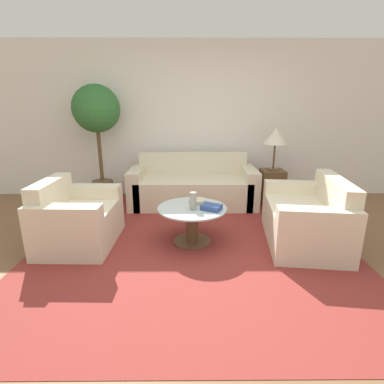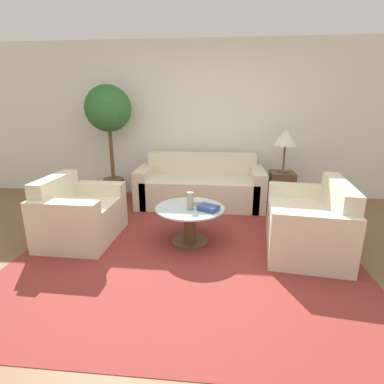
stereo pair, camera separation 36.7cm
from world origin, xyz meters
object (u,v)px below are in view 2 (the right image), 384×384
armchair (78,217)px  table_lamp (286,138)px  coffee_table (190,220)px  sofa_main (201,187)px  potted_plant (109,117)px  loveseat (311,225)px  bowl (197,201)px  book_stack (208,208)px  vase (190,201)px

armchair → table_lamp: bearing=-60.2°
armchair → coffee_table: armchair is taller
sofa_main → potted_plant: (-1.52, 0.15, 1.11)m
armchair → loveseat: (2.74, 0.01, -0.00)m
bowl → book_stack: bearing=-56.7°
coffee_table → book_stack: size_ratio=3.05×
loveseat → vase: 1.39m
table_lamp → book_stack: table_lamp is taller
sofa_main → vase: 1.54m
sofa_main → bowl: size_ratio=9.73×
coffee_table → bowl: 0.25m
table_lamp → bowl: table_lamp is taller
table_lamp → coffee_table: bearing=-132.5°
bowl → book_stack: (0.15, -0.23, 0.00)m
coffee_table → table_lamp: size_ratio=1.21×
sofa_main → vase: size_ratio=9.83×
sofa_main → table_lamp: (1.29, -0.02, 0.81)m
armchair → coffee_table: bearing=-87.7°
loveseat → potted_plant: bearing=-112.2°
sofa_main → potted_plant: potted_plant is taller
coffee_table → table_lamp: table_lamp is taller
coffee_table → table_lamp: bearing=47.5°
sofa_main → loveseat: bearing=-47.2°
vase → book_stack: vase is taller
loveseat → bowl: bearing=-90.0°
potted_plant → sofa_main: bearing=-5.7°
book_stack → table_lamp: bearing=81.1°
loveseat → sofa_main: bearing=-130.1°
potted_plant → bowl: (1.56, -1.45, -0.93)m
coffee_table → loveseat: bearing=-0.4°
table_lamp → vase: bearing=-131.0°
loveseat → book_stack: bearing=-79.5°
book_stack → bowl: bearing=150.3°
armchair → book_stack: (1.59, -0.06, 0.19)m
loveseat → book_stack: loveseat is taller
loveseat → book_stack: (-1.16, -0.07, 0.19)m
table_lamp → vase: (-1.30, -1.50, -0.55)m
sofa_main → book_stack: bearing=-82.8°
armchair → loveseat: bearing=-88.4°
vase → sofa_main: bearing=89.5°
vase → bowl: (0.06, 0.22, -0.08)m
bowl → armchair: bearing=-173.0°
vase → table_lamp: bearing=49.0°
potted_plant → book_stack: (1.71, -1.68, -0.92)m
book_stack → sofa_main: bearing=124.3°
loveseat → bowl: loveseat is taller
loveseat → coffee_table: size_ratio=1.68×
sofa_main → vase: bearing=-90.5°
sofa_main → armchair: 2.03m
sofa_main → coffee_table: sofa_main is taller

